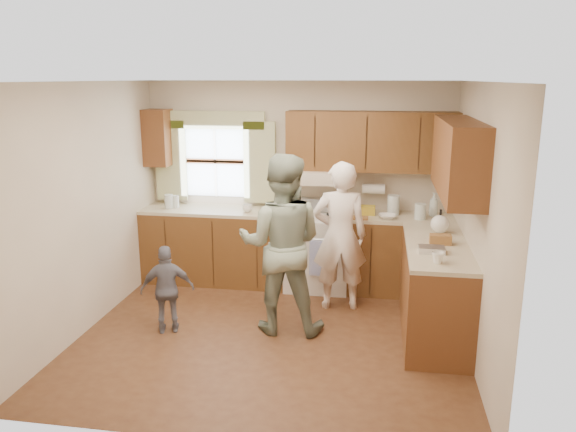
% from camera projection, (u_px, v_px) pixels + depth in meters
% --- Properties ---
extents(room, '(3.80, 3.80, 3.80)m').
position_uv_depth(room, '(271.00, 215.00, 5.37)').
color(room, '#482716').
rests_on(room, ground).
extents(kitchen_fixtures, '(3.80, 2.25, 2.15)m').
position_uv_depth(kitchen_fixtures, '(342.00, 230.00, 6.40)').
color(kitchen_fixtures, '#43260E').
rests_on(kitchen_fixtures, ground).
extents(stove, '(0.76, 0.67, 1.07)m').
position_uv_depth(stove, '(318.00, 251.00, 6.89)').
color(stove, silver).
rests_on(stove, ground).
extents(woman_left, '(0.67, 0.49, 1.67)m').
position_uv_depth(woman_left, '(340.00, 236.00, 6.19)').
color(woman_left, white).
rests_on(woman_left, ground).
extents(woman_right, '(0.91, 0.72, 1.82)m').
position_uv_depth(woman_right, '(282.00, 244.00, 5.61)').
color(woman_right, '#203726').
rests_on(woman_right, ground).
extents(child, '(0.58, 0.39, 0.91)m').
position_uv_depth(child, '(167.00, 289.00, 5.65)').
color(child, slate).
rests_on(child, ground).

